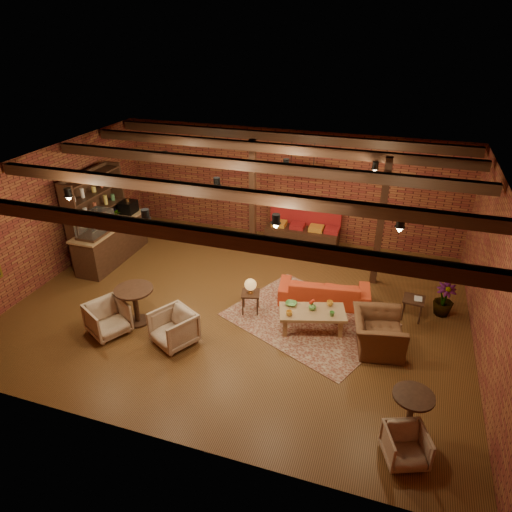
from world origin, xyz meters
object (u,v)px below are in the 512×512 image
(round_table_left, at_px, (135,300))
(armchair_far, at_px, (406,445))
(side_table_lamp, at_px, (250,287))
(side_table_book, at_px, (414,300))
(armchair_a, at_px, (108,317))
(round_table_right, at_px, (411,407))
(armchair_b, at_px, (174,327))
(plant_tall, at_px, (451,269))
(coffee_table, at_px, (312,313))
(sofa, at_px, (324,291))
(armchair_right, at_px, (378,327))

(round_table_left, relative_size, armchair_far, 1.37)
(side_table_lamp, bearing_deg, side_table_book, 14.30)
(armchair_a, relative_size, armchair_far, 1.25)
(side_table_lamp, relative_size, round_table_right, 1.10)
(armchair_b, height_order, round_table_right, armchair_b)
(side_table_lamp, xyz_separation_m, plant_tall, (4.11, 1.24, 0.54))
(coffee_table, relative_size, armchair_a, 1.94)
(armchair_a, bearing_deg, coffee_table, -41.39)
(side_table_book, height_order, armchair_far, armchair_far)
(coffee_table, relative_size, round_table_left, 1.77)
(round_table_left, xyz_separation_m, round_table_right, (5.70, -1.23, -0.07))
(sofa, height_order, side_table_lamp, side_table_lamp)
(sofa, xyz_separation_m, plant_tall, (2.61, 0.33, 0.87))
(armchair_far, bearing_deg, plant_tall, 59.73)
(round_table_left, height_order, plant_tall, plant_tall)
(coffee_table, xyz_separation_m, round_table_right, (2.05, -2.17, 0.09))
(coffee_table, distance_m, plant_tall, 3.14)
(sofa, distance_m, side_table_book, 1.98)
(armchair_b, distance_m, round_table_right, 4.68)
(round_table_right, height_order, armchair_far, round_table_right)
(round_table_left, bearing_deg, armchair_far, -17.73)
(round_table_right, bearing_deg, coffee_table, 133.48)
(side_table_lamp, bearing_deg, armchair_far, -40.74)
(armchair_far, bearing_deg, side_table_book, 68.39)
(round_table_left, xyz_separation_m, armchair_a, (-0.37, -0.51, -0.19))
(armchair_a, relative_size, side_table_book, 1.50)
(coffee_table, xyz_separation_m, side_table_book, (2.03, 1.12, 0.04))
(armchair_right, height_order, round_table_right, armchair_right)
(armchair_a, bearing_deg, armchair_b, -56.36)
(coffee_table, distance_m, armchair_right, 1.39)
(armchair_right, height_order, plant_tall, plant_tall)
(armchair_a, height_order, round_table_right, armchair_a)
(sofa, distance_m, armchair_right, 1.87)
(side_table_lamp, relative_size, armchair_a, 1.08)
(side_table_lamp, bearing_deg, plant_tall, 16.73)
(armchair_a, bearing_deg, round_table_right, -67.94)
(armchair_right, distance_m, armchair_far, 2.65)
(coffee_table, relative_size, armchair_b, 1.90)
(armchair_a, distance_m, round_table_right, 6.11)
(sofa, distance_m, coffee_table, 1.15)
(sofa, xyz_separation_m, coffee_table, (-0.06, -1.14, 0.11))
(round_table_left, bearing_deg, armchair_a, -125.68)
(sofa, relative_size, round_table_right, 2.74)
(round_table_left, height_order, armchair_b, round_table_left)
(armchair_a, xyz_separation_m, armchair_b, (1.47, 0.12, 0.01))
(sofa, xyz_separation_m, side_table_book, (1.97, -0.02, 0.16))
(sofa, bearing_deg, side_table_lamp, 22.67)
(coffee_table, height_order, plant_tall, plant_tall)
(armchair_a, height_order, armchair_far, armchair_a)
(armchair_far, bearing_deg, armchair_b, 141.22)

